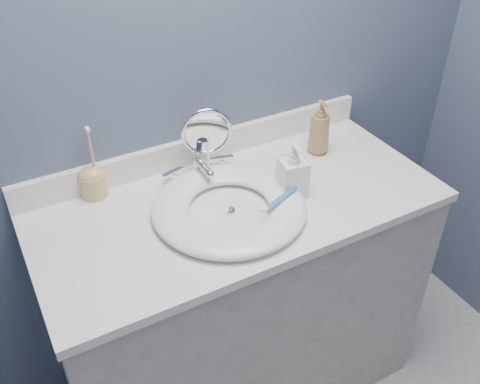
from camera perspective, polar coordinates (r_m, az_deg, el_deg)
back_wall at (r=1.65m, az=-4.82°, el=13.04°), size 2.20×0.02×2.40m
vanity_cabinet at (r=1.90m, az=-0.07°, el=-12.02°), size 1.20×0.55×0.85m
countertop at (r=1.60m, az=-0.08°, el=-1.47°), size 1.22×0.57×0.03m
backsplash at (r=1.76m, az=-4.21°, el=4.66°), size 1.22×0.02×0.09m
basin at (r=1.54m, az=-1.17°, el=-1.61°), size 0.45×0.45×0.04m
drain at (r=1.55m, az=-1.17°, el=-2.05°), size 0.04×0.04×0.01m
faucet at (r=1.68m, az=-4.32°, el=2.23°), size 0.25×0.13×0.07m
makeup_mirror at (r=1.65m, az=-3.54°, el=5.60°), size 0.16×0.09×0.23m
soap_bottle_amber at (r=1.80m, az=8.50°, el=6.84°), size 0.08×0.08×0.19m
soap_bottle_clear at (r=1.59m, az=5.70°, el=2.44°), size 0.09×0.09×0.18m
toothbrush_holder at (r=1.65m, az=-15.43°, el=1.18°), size 0.08×0.08×0.23m
toothbrush_lying at (r=1.53m, az=4.40°, el=-0.74°), size 0.17×0.08×0.02m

